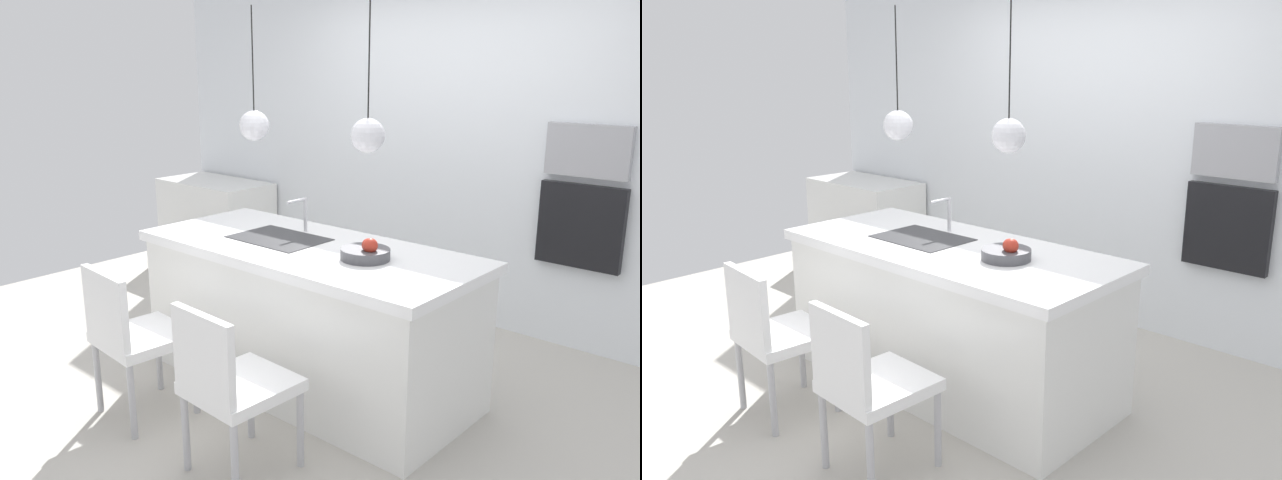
% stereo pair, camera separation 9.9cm
% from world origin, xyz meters
% --- Properties ---
extents(floor, '(6.60, 6.60, 0.00)m').
position_xyz_m(floor, '(0.00, 0.00, 0.00)').
color(floor, '#BCB7AD').
rests_on(floor, ground).
extents(back_wall, '(6.00, 0.10, 2.60)m').
position_xyz_m(back_wall, '(0.00, 1.65, 1.30)').
color(back_wall, white).
rests_on(back_wall, ground).
extents(kitchen_island, '(2.09, 0.92, 0.89)m').
position_xyz_m(kitchen_island, '(0.00, 0.00, 0.45)').
color(kitchen_island, white).
rests_on(kitchen_island, ground).
extents(sink_basin, '(0.56, 0.40, 0.02)m').
position_xyz_m(sink_basin, '(-0.24, 0.00, 0.88)').
color(sink_basin, '#2D2D30').
rests_on(sink_basin, kitchen_island).
extents(faucet, '(0.02, 0.17, 0.22)m').
position_xyz_m(faucet, '(-0.24, 0.21, 1.03)').
color(faucet, silver).
rests_on(faucet, kitchen_island).
extents(fruit_bowl, '(0.27, 0.27, 0.13)m').
position_xyz_m(fruit_bowl, '(0.44, -0.00, 0.93)').
color(fruit_bowl, '#4C4C51').
rests_on(fruit_bowl, kitchen_island).
extents(side_counter, '(1.10, 0.60, 0.83)m').
position_xyz_m(side_counter, '(-2.40, 1.28, 0.41)').
color(side_counter, white).
rests_on(side_counter, ground).
extents(microwave, '(0.54, 0.08, 0.34)m').
position_xyz_m(microwave, '(1.02, 1.58, 1.38)').
color(microwave, '#9E9EA3').
rests_on(microwave, back_wall).
extents(oven, '(0.56, 0.08, 0.56)m').
position_xyz_m(oven, '(1.02, 1.58, 0.88)').
color(oven, black).
rests_on(oven, back_wall).
extents(chair_near, '(0.49, 0.48, 0.88)m').
position_xyz_m(chair_near, '(-0.44, -0.93, 0.50)').
color(chair_near, white).
rests_on(chair_near, ground).
extents(chair_middle, '(0.45, 0.48, 0.87)m').
position_xyz_m(chair_middle, '(0.37, -0.93, 0.49)').
color(chair_middle, white).
rests_on(chair_middle, ground).
extents(pendant_light_left, '(0.18, 0.18, 0.78)m').
position_xyz_m(pendant_light_left, '(-0.43, 0.00, 1.56)').
color(pendant_light_left, silver).
extents(pendant_light_right, '(0.18, 0.18, 0.78)m').
position_xyz_m(pendant_light_right, '(0.43, 0.00, 1.56)').
color(pendant_light_right, silver).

